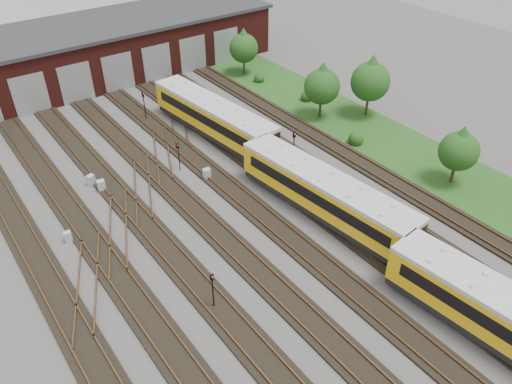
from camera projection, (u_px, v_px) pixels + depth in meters
ground at (283, 262)px, 35.44m from camera, size 120.00×120.00×0.00m
track_network at (276, 257)px, 35.68m from camera, size 30.40×70.00×0.33m
maintenance_shed at (73, 55)px, 59.60m from camera, size 51.00×12.50×6.35m
grass_verge at (365, 130)px, 51.13m from camera, size 8.00×55.00×0.05m
metro_train at (325, 194)px, 38.64m from camera, size 4.36×48.22×3.31m
signal_mast_0 at (213, 287)px, 30.92m from camera, size 0.25×0.23×2.98m
signal_mast_1 at (178, 153)px, 44.14m from camera, size 0.26×0.25×2.73m
signal_mast_2 at (144, 102)px, 51.86m from camera, size 0.29×0.28×3.16m
signal_mast_3 at (294, 142)px, 45.17m from camera, size 0.31×0.29×3.09m
relay_cabinet_0 at (68, 237)px, 36.97m from camera, size 0.57×0.49×0.89m
relay_cabinet_1 at (91, 180)px, 42.91m from camera, size 0.74×0.69×0.99m
relay_cabinet_2 at (101, 186)px, 42.18m from camera, size 0.71×0.62×1.05m
relay_cabinet_3 at (207, 174)px, 43.69m from camera, size 0.66×0.57×1.02m
relay_cabinet_4 at (290, 161)px, 45.47m from camera, size 0.69×0.60×1.03m
tree_0 at (244, 45)px, 60.94m from camera, size 3.53×3.53×5.86m
tree_1 at (322, 82)px, 51.21m from camera, size 3.73×3.73×6.19m
tree_2 at (371, 77)px, 51.36m from camera, size 4.08×4.08×6.77m
tree_3 at (460, 147)px, 41.44m from camera, size 3.35×3.35×5.56m
bush_0 at (356, 137)px, 48.52m from camera, size 1.49×1.49×1.49m
bush_1 at (259, 77)px, 60.78m from camera, size 1.26×1.26×1.26m
bush_2 at (307, 95)px, 56.47m from camera, size 1.37×1.37×1.37m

